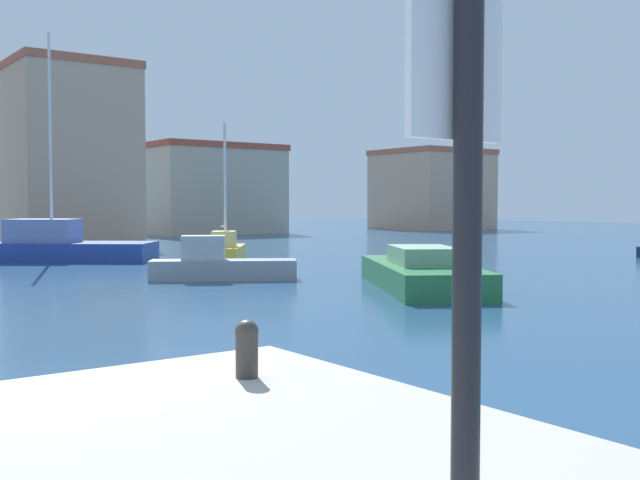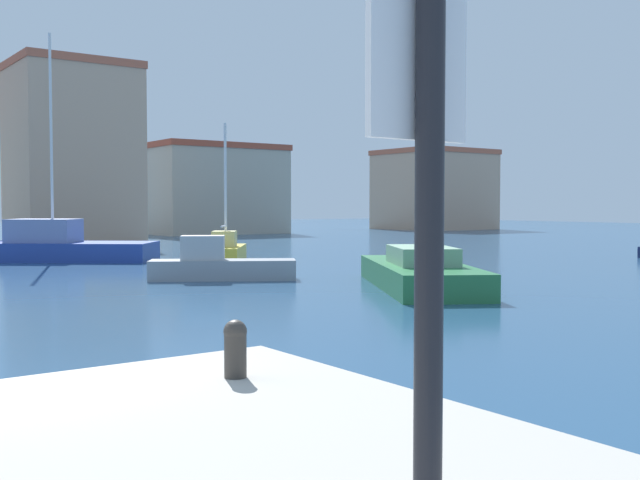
{
  "view_description": "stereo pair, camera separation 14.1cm",
  "coord_description": "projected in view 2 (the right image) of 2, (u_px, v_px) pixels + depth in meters",
  "views": [
    {
      "loc": [
        -1.93,
        -8.19,
        2.49
      ],
      "look_at": [
        15.63,
        15.74,
        1.11
      ],
      "focal_mm": 42.4,
      "sensor_mm": 36.0,
      "label": 1
    },
    {
      "loc": [
        -1.82,
        -8.28,
        2.49
      ],
      "look_at": [
        15.63,
        15.74,
        1.11
      ],
      "focal_mm": 42.4,
      "sensor_mm": 36.0,
      "label": 2
    }
  ],
  "objects": [
    {
      "name": "waterfront_apartments",
      "position": [
        209.0,
        189.0,
        66.47
      ],
      "size": [
        11.46,
        9.4,
        7.74
      ],
      "color": "#B2A893",
      "rests_on": "ground"
    },
    {
      "name": "water",
      "position": [
        251.0,
        262.0,
        32.84
      ],
      "size": [
        160.0,
        160.0,
        0.0
      ],
      "primitive_type": "plane",
      "color": "navy",
      "rests_on": "ground"
    },
    {
      "name": "mooring_bollard",
      "position": [
        235.0,
        346.0,
        7.06
      ],
      "size": [
        0.22,
        0.22,
        0.54
      ],
      "color": "#38332D",
      "rests_on": "pier_quay"
    },
    {
      "name": "yacht_club",
      "position": [
        73.0,
        153.0,
        50.07
      ],
      "size": [
        7.64,
        7.12,
        11.86
      ],
      "color": "tan",
      "rests_on": "ground"
    },
    {
      "name": "sailboat_yellow_inner_mooring",
      "position": [
        226.0,
        250.0,
        33.22
      ],
      "size": [
        3.71,
        4.39,
        6.08
      ],
      "color": "gold",
      "rests_on": "water"
    },
    {
      "name": "warehouse_block",
      "position": [
        434.0,
        190.0,
        77.8
      ],
      "size": [
        9.83,
        9.4,
        8.13
      ],
      "color": "tan",
      "rests_on": "ground"
    },
    {
      "name": "motorboat_green_near_pier",
      "position": [
        420.0,
        273.0,
        22.67
      ],
      "size": [
        6.14,
        7.88,
        1.26
      ],
      "color": "#28703D",
      "rests_on": "water"
    },
    {
      "name": "sailboat_blue_far_right",
      "position": [
        51.0,
        246.0,
        33.73
      ],
      "size": [
        8.84,
        7.84,
        10.08
      ],
      "color": "#233D93",
      "rests_on": "water"
    },
    {
      "name": "motorboat_grey_center_channel",
      "position": [
        219.0,
        265.0,
        25.14
      ],
      "size": [
        4.77,
        3.57,
        1.48
      ],
      "color": "gray",
      "rests_on": "water"
    }
  ]
}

